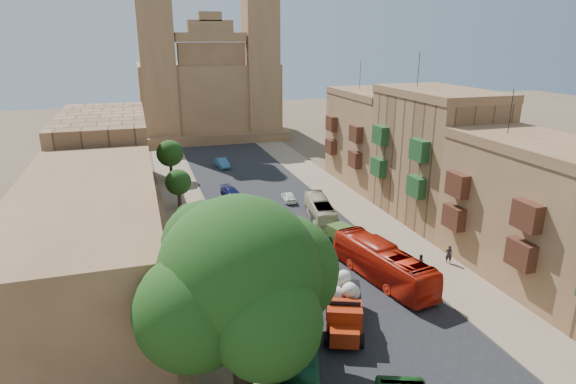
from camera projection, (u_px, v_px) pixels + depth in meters
road_surface at (277, 216)px, 53.15m from camera, size 14.00×140.00×0.01m
sidewalk_east at (356, 207)px, 55.85m from camera, size 5.00×140.00×0.01m
sidewalk_west at (190, 225)px, 50.44m from camera, size 5.00×140.00×0.01m
kerb_east at (336, 209)px, 55.12m from camera, size 0.25×140.00×0.12m
kerb_west at (214, 222)px, 51.14m from camera, size 0.25×140.00×0.12m
townhouse_b at (532, 209)px, 38.70m from camera, size 9.00×14.00×14.90m
townhouse_c at (434, 155)px, 51.04m from camera, size 9.00×14.00×17.40m
townhouse_d at (373, 137)px, 63.99m from camera, size 9.00×14.00×15.90m
west_wall at (167, 262)px, 40.23m from camera, size 1.00×40.00×1.80m
west_building_low at (90, 243)px, 35.84m from camera, size 10.00×28.00×8.40m
west_building_mid at (105, 155)px, 59.22m from camera, size 10.00×22.00×10.00m
church at (208, 87)px, 94.42m from camera, size 28.00×22.50×36.30m
ficus_tree at (242, 283)px, 24.81m from camera, size 11.35×10.44×11.35m
street_tree_a at (210, 277)px, 33.00m from camera, size 3.01×3.01×4.63m
street_tree_b at (190, 219)px, 43.94m from camera, size 2.91×2.91×4.47m
street_tree_c at (178, 182)px, 54.82m from camera, size 2.97×2.97×4.57m
street_tree_d at (170, 153)px, 65.52m from camera, size 3.64×3.64×5.60m
red_truck at (344, 305)px, 32.37m from camera, size 4.50×6.67×3.69m
olive_pickup at (348, 239)px, 44.94m from camera, size 2.96×4.65×1.78m
bus_green_north at (294, 356)px, 27.26m from camera, size 5.96×11.36×3.09m
bus_red_east at (383, 263)px, 38.59m from camera, size 4.43×11.05×3.00m
bus_cream_east at (320, 210)px, 51.49m from camera, size 3.47×8.80×2.39m
car_blue_a at (276, 249)px, 43.40m from camera, size 1.99×3.42×1.09m
car_white_a at (272, 210)px, 53.16m from camera, size 2.11×4.02×1.26m
car_cream at (313, 235)px, 46.49m from camera, size 2.18×4.25×1.15m
car_dkblue at (231, 192)px, 59.36m from camera, size 2.53×4.29×1.17m
car_white_b at (289, 197)px, 57.71m from camera, size 1.68×3.53×1.17m
car_blue_b at (222, 163)px, 72.89m from camera, size 1.89×4.27×1.36m
pedestrian_a at (449, 254)px, 41.78m from camera, size 0.71×0.61×1.65m
pedestrian_c at (420, 264)px, 39.78m from camera, size 0.77×1.13×1.79m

